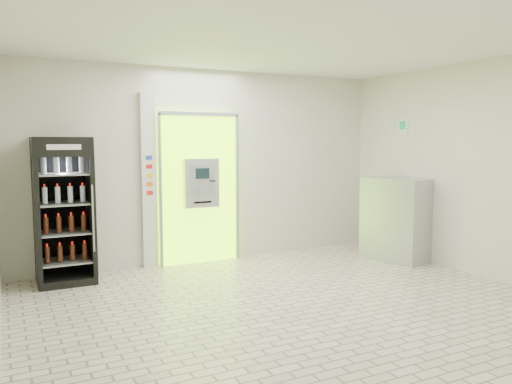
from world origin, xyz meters
TOP-DOWN VIEW (x-y plane):
  - ground at (0.00, 0.00)m, footprint 6.00×6.00m
  - room_shell at (0.00, 0.00)m, footprint 6.00×6.00m
  - atm_assembly at (-0.20, 2.41)m, footprint 1.30×0.24m
  - pillar at (-0.98, 2.45)m, footprint 0.22×0.11m
  - beverage_cooler at (-2.21, 2.17)m, footprint 0.74×0.70m
  - steel_cabinet at (2.66, 1.12)m, footprint 0.88×1.11m
  - exit_sign at (2.99, 1.40)m, footprint 0.02×0.22m

SIDE VIEW (x-z plane):
  - ground at x=0.00m, z-range 0.00..0.00m
  - steel_cabinet at x=2.66m, z-range 0.00..1.31m
  - beverage_cooler at x=-2.21m, z-range -0.04..1.91m
  - atm_assembly at x=-0.20m, z-range 0.01..2.34m
  - pillar at x=-0.98m, z-range 0.00..2.60m
  - room_shell at x=0.00m, z-range -1.16..4.84m
  - exit_sign at x=2.99m, z-range 1.99..2.25m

